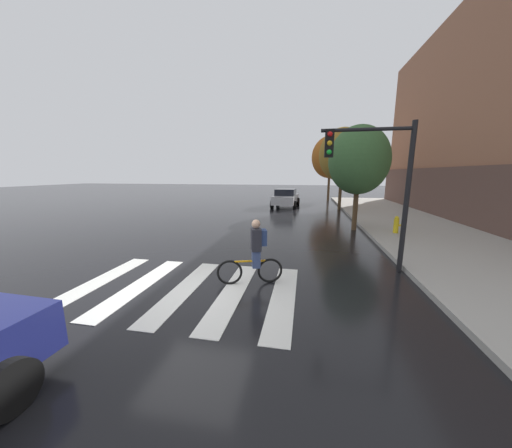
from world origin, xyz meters
TOP-DOWN VIEW (x-y plane):
  - ground_plane at (0.00, 0.00)m, footprint 120.00×120.00m
  - crosswalk_stripes at (-0.27, 0.00)m, footprint 5.43×3.64m
  - sedan_mid at (0.96, 16.83)m, footprint 2.30×4.53m
  - cyclist at (1.38, 0.66)m, footprint 1.65×0.58m
  - traffic_light_near at (4.54, 2.25)m, footprint 2.47×0.28m
  - fire_hydrant at (6.71, 6.98)m, footprint 0.33×0.22m
  - street_tree_near at (5.08, 8.04)m, footprint 2.87×2.87m
  - street_tree_mid at (5.28, 15.76)m, footprint 3.51×3.51m
  - street_tree_far at (4.97, 22.79)m, footprint 3.72×3.72m

SIDE VIEW (x-z plane):
  - ground_plane at x=0.00m, z-range 0.00..0.00m
  - crosswalk_stripes at x=-0.27m, z-range 0.00..0.01m
  - fire_hydrant at x=6.71m, z-range 0.14..0.92m
  - sedan_mid at x=0.96m, z-range 0.02..1.55m
  - cyclist at x=1.38m, z-range 0.00..1.69m
  - traffic_light_near at x=4.54m, z-range 0.76..4.96m
  - street_tree_near at x=5.08m, z-range 0.89..6.00m
  - street_tree_mid at x=5.28m, z-range 1.09..7.33m
  - street_tree_far at x=4.97m, z-range 1.16..7.77m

